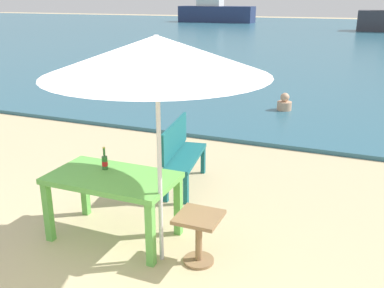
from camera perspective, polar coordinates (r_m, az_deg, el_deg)
The scene contains 8 objects.
sea_water at distance 32.68m, azimuth 19.29°, elevation 13.17°, with size 120.00×50.00×0.08m, color #2D6075.
picnic_table_green at distance 4.91m, azimuth -10.36°, elevation -5.27°, with size 1.40×0.80×0.76m.
beer_bottle_amber at distance 5.02m, azimuth -11.35°, elevation -2.26°, with size 0.07×0.07×0.26m.
patio_umbrella at distance 4.00m, azimuth -4.64°, elevation 11.44°, with size 2.10×2.10×2.30m.
side_table_wood at distance 4.52m, azimuth 0.90°, elevation -11.40°, with size 0.44×0.44×0.54m.
bench_teal_center at distance 6.20m, azimuth -1.45°, elevation -0.88°, with size 0.55×1.24×0.95m.
swimmer_person at distance 10.52m, azimuth 12.00°, elevation 5.22°, with size 0.34×0.34×0.41m.
boat_ferry at distance 47.61m, azimuth 3.09°, elevation 16.87°, with size 7.87×2.15×2.86m.
Camera 1 is at (2.06, -2.51, 2.62)m, focal length 40.77 mm.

